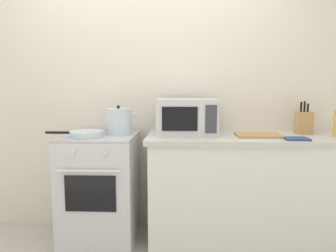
{
  "coord_description": "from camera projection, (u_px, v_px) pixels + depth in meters",
  "views": [
    {
      "loc": [
        0.34,
        -2.04,
        1.33
      ],
      "look_at": [
        0.22,
        0.6,
        1.0
      ],
      "focal_mm": 34.69,
      "sensor_mm": 36.0,
      "label": 1
    }
  ],
  "objects": [
    {
      "name": "back_wall",
      "position": [
        178.0,
        94.0,
        2.99
      ],
      "size": [
        4.4,
        0.1,
        2.5
      ],
      "primitive_type": "cube",
      "color": "silver",
      "rests_on": "ground_plane"
    },
    {
      "name": "lower_cabinet_right",
      "position": [
        248.0,
        192.0,
        2.72
      ],
      "size": [
        1.64,
        0.56,
        0.88
      ],
      "primitive_type": "cube",
      "color": "white",
      "rests_on": "ground_plane"
    },
    {
      "name": "countertop_right",
      "position": [
        250.0,
        138.0,
        2.66
      ],
      "size": [
        1.7,
        0.6,
        0.04
      ],
      "primitive_type": "cube",
      "color": "beige",
      "rests_on": "lower_cabinet_right"
    },
    {
      "name": "stove",
      "position": [
        101.0,
        189.0,
        2.75
      ],
      "size": [
        0.6,
        0.64,
        0.92
      ],
      "color": "silver",
      "rests_on": "ground_plane"
    },
    {
      "name": "stock_pot",
      "position": [
        119.0,
        121.0,
        2.73
      ],
      "size": [
        0.31,
        0.23,
        0.25
      ],
      "color": "silver",
      "rests_on": "stove"
    },
    {
      "name": "frying_pan",
      "position": [
        86.0,
        134.0,
        2.59
      ],
      "size": [
        0.47,
        0.27,
        0.05
      ],
      "color": "silver",
      "rests_on": "stove"
    },
    {
      "name": "microwave",
      "position": [
        187.0,
        117.0,
        2.72
      ],
      "size": [
        0.5,
        0.37,
        0.3
      ],
      "color": "silver",
      "rests_on": "countertop_right"
    },
    {
      "name": "cutting_board",
      "position": [
        258.0,
        135.0,
        2.64
      ],
      "size": [
        0.36,
        0.26,
        0.02
      ],
      "primitive_type": "cube",
      "color": "tan",
      "rests_on": "countertop_right"
    },
    {
      "name": "knife_block",
      "position": [
        304.0,
        123.0,
        2.75
      ],
      "size": [
        0.13,
        0.1,
        0.28
      ],
      "color": "tan",
      "rests_on": "countertop_right"
    },
    {
      "name": "oven_mitt",
      "position": [
        296.0,
        139.0,
        2.47
      ],
      "size": [
        0.18,
        0.14,
        0.02
      ],
      "primitive_type": "cube",
      "color": "#33477A",
      "rests_on": "countertop_right"
    }
  ]
}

